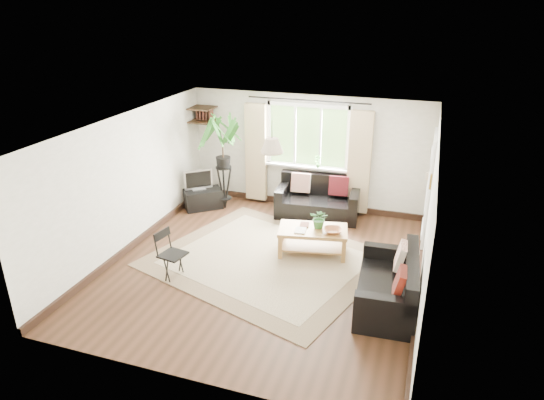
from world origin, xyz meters
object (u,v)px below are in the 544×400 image
(palm_stand, at_px, (223,163))
(sofa_right, at_px, (387,282))
(tv_stand, at_px, (203,199))
(folding_chair, at_px, (173,255))
(sofa_back, at_px, (318,199))
(coffee_table, at_px, (313,241))

(palm_stand, bearing_deg, sofa_right, -34.92)
(tv_stand, bearing_deg, folding_chair, -112.83)
(sofa_right, distance_m, folding_chair, 3.31)
(folding_chair, bearing_deg, palm_stand, 17.65)
(tv_stand, bearing_deg, sofa_back, -30.86)
(tv_stand, relative_size, palm_stand, 0.39)
(tv_stand, distance_m, palm_stand, 0.92)
(palm_stand, xyz_separation_m, folding_chair, (0.36, -2.86, -0.60))
(palm_stand, bearing_deg, sofa_back, 5.47)
(sofa_back, bearing_deg, folding_chair, -122.64)
(sofa_right, relative_size, tv_stand, 2.09)
(tv_stand, distance_m, folding_chair, 2.82)
(palm_stand, distance_m, folding_chair, 2.95)
(sofa_right, height_order, palm_stand, palm_stand)
(sofa_right, xyz_separation_m, tv_stand, (-4.09, 2.39, -0.17))
(coffee_table, distance_m, tv_stand, 2.97)
(sofa_back, height_order, folding_chair, folding_chair)
(sofa_back, relative_size, tv_stand, 2.15)
(coffee_table, xyz_separation_m, folding_chair, (-1.91, -1.47, 0.16))
(sofa_back, xyz_separation_m, sofa_right, (1.67, -2.75, -0.01))
(sofa_right, xyz_separation_m, folding_chair, (-3.30, -0.31, 0.02))
(tv_stand, xyz_separation_m, folding_chair, (0.79, -2.70, 0.19))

